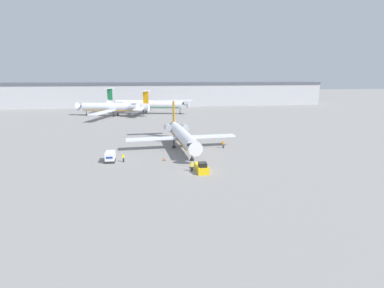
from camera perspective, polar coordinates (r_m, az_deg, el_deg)
name	(u,v)px	position (r m, az deg, el deg)	size (l,w,h in m)	color
ground_plane	(200,172)	(51.44, 1.45, -5.34)	(600.00, 600.00, 0.00)	gray
terminal_building	(161,94)	(168.59, -5.94, 9.47)	(180.00, 16.80, 12.73)	#B2B2B7
airplane_main	(182,134)	(67.89, -1.96, 1.83)	(25.02, 26.96, 9.95)	silver
pushback_tug	(202,168)	(51.47, 1.84, -4.52)	(1.87, 4.40, 1.86)	yellow
luggage_cart	(110,157)	(59.35, -15.30, -2.35)	(1.73, 3.17, 1.94)	#232326
worker_near_tug	(192,166)	(51.57, -0.04, -4.28)	(0.40, 0.24, 1.67)	#232838
worker_by_wing	(223,144)	(68.32, 5.99, -0.04)	(0.40, 0.24, 1.74)	#232838
worker_on_apron	(123,158)	(58.51, -12.94, -2.54)	(0.40, 0.24, 1.66)	#232838
traffic_cone_left	(164,159)	(58.46, -5.31, -2.82)	(0.52, 0.52, 0.69)	black
airplane_parked_far_left	(114,107)	(127.26, -14.73, 6.77)	(31.02, 38.34, 10.39)	silver
airplane_parked_far_right	(147,104)	(131.99, -8.58, 7.48)	(35.94, 31.10, 10.97)	white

